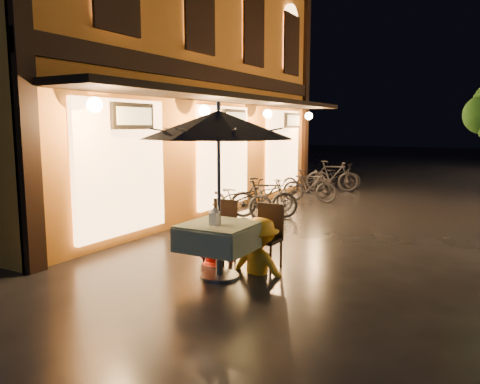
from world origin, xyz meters
The scene contains 16 objects.
ground centered at (0.00, 0.00, 0.00)m, with size 90.00×90.00×0.00m, color black.
west_building centered at (-5.72, 4.00, 3.71)m, with size 5.90×11.40×7.40m.
cafe_table centered at (-0.95, -0.24, 0.59)m, with size 0.99×0.99×0.78m.
patio_umbrella centered at (-0.95, -0.24, 2.15)m, with size 2.15×2.15×2.46m.
cafe_chair_left centered at (-1.35, 0.49, 0.54)m, with size 0.42×0.42×0.97m.
cafe_chair_right centered at (-0.55, 0.49, 0.54)m, with size 0.42×0.42×0.97m.
table_lantern centered at (-0.95, -0.37, 0.92)m, with size 0.16×0.16×0.25m.
person_orange centered at (-1.38, 0.35, 0.72)m, with size 0.70×0.54×1.43m, color red.
person_yellow centered at (-0.57, 0.26, 0.79)m, with size 1.02×0.59×1.58m, color #FFAE19.
bicycle_0 centered at (-2.79, 3.54, 0.47)m, with size 0.63×1.80×0.95m, color black.
bicycle_1 centered at (-2.34, 3.96, 0.48)m, with size 0.45×1.58×0.95m, color black.
bicycle_2 centered at (-2.72, 5.10, 0.41)m, with size 0.55×1.57×0.82m, color black.
bicycle_3 centered at (-2.20, 6.59, 0.46)m, with size 0.43×1.53×0.92m, color black.
bicycle_4 centered at (-2.67, 7.52, 0.44)m, with size 0.58×1.66×0.87m, color black.
bicycle_5 centered at (-2.35, 9.02, 0.51)m, with size 0.48×1.69×1.02m, color black.
bicycle_6 centered at (-2.47, 9.93, 0.43)m, with size 0.57×1.64×0.86m, color black.
Camera 1 is at (2.43, -5.70, 2.13)m, focal length 35.00 mm.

